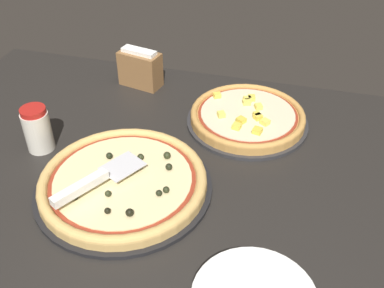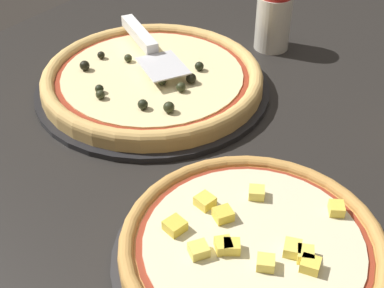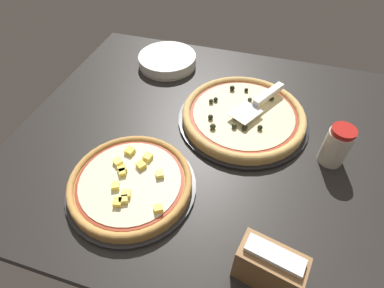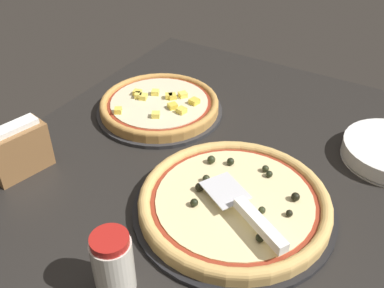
# 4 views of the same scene
# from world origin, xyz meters

# --- Properties ---
(ground_plane) EXTENTS (1.35, 1.01, 0.04)m
(ground_plane) POSITION_xyz_m (0.00, 0.00, -0.02)
(ground_plane) COLOR black
(pizza_pan_front) EXTENTS (0.41, 0.41, 0.01)m
(pizza_pan_front) POSITION_xyz_m (0.00, -0.09, 0.01)
(pizza_pan_front) COLOR black
(pizza_pan_front) RESTS_ON ground_plane
(pizza_front) EXTENTS (0.39, 0.39, 0.04)m
(pizza_front) POSITION_xyz_m (0.00, -0.09, 0.03)
(pizza_front) COLOR #DBAD60
(pizza_front) RESTS_ON pizza_pan_front
(pizza_pan_back) EXTENTS (0.34, 0.34, 0.01)m
(pizza_pan_back) POSITION_xyz_m (0.23, 0.25, 0.01)
(pizza_pan_back) COLOR #2D2D30
(pizza_pan_back) RESTS_ON ground_plane
(pizza_back) EXTENTS (0.32, 0.32, 0.04)m
(pizza_back) POSITION_xyz_m (0.23, 0.25, 0.03)
(pizza_back) COLOR #C68E47
(pizza_back) RESTS_ON pizza_pan_back
(serving_spatula) EXTENTS (0.15, 0.22, 0.02)m
(serving_spatula) POSITION_xyz_m (-0.05, -0.15, 0.06)
(serving_spatula) COLOR silver
(serving_spatula) RESTS_ON pizza_front
(parmesan_shaker) EXTENTS (0.07, 0.07, 0.12)m
(parmesan_shaker) POSITION_xyz_m (-0.27, -0.00, 0.06)
(parmesan_shaker) COLOR silver
(parmesan_shaker) RESTS_ON ground_plane
(napkin_holder) EXTENTS (0.14, 0.09, 0.12)m
(napkin_holder) POSITION_xyz_m (-0.13, 0.38, 0.06)
(napkin_holder) COLOR olive
(napkin_holder) RESTS_ON ground_plane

